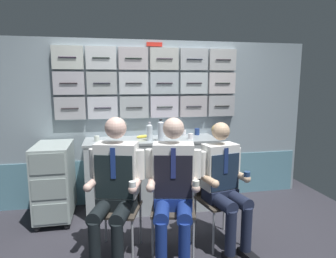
{
  "coord_description": "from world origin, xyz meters",
  "views": [
    {
      "loc": [
        -0.58,
        -2.47,
        1.61
      ],
      "look_at": [
        -0.01,
        0.49,
        1.13
      ],
      "focal_mm": 31.12,
      "sensor_mm": 36.0,
      "label": 1
    }
  ],
  "objects_px": {
    "crew_member_left": "(115,182)",
    "crew_member_right": "(224,180)",
    "sparkling_bottle_green": "(150,132)",
    "snack_banana": "(142,136)",
    "folding_chair_left": "(120,196)",
    "folding_chair_right": "(215,189)",
    "folding_chair_center": "(173,196)",
    "paper_cup_blue": "(184,132)",
    "service_trolley": "(54,180)",
    "crew_member_center": "(173,182)"
  },
  "relations": [
    {
      "from": "service_trolley",
      "to": "snack_banana",
      "type": "height_order",
      "value": "snack_banana"
    },
    {
      "from": "crew_member_center",
      "to": "sparkling_bottle_green",
      "type": "relative_size",
      "value": 5.75
    },
    {
      "from": "crew_member_center",
      "to": "folding_chair_right",
      "type": "xyz_separation_m",
      "value": [
        0.49,
        0.25,
        -0.2
      ]
    },
    {
      "from": "crew_member_right",
      "to": "sparkling_bottle_green",
      "type": "relative_size",
      "value": 5.45
    },
    {
      "from": "service_trolley",
      "to": "folding_chair_right",
      "type": "height_order",
      "value": "service_trolley"
    },
    {
      "from": "crew_member_left",
      "to": "crew_member_right",
      "type": "xyz_separation_m",
      "value": [
        1.05,
        0.0,
        -0.05
      ]
    },
    {
      "from": "folding_chair_center",
      "to": "folding_chair_right",
      "type": "relative_size",
      "value": 1.0
    },
    {
      "from": "folding_chair_right",
      "to": "crew_member_center",
      "type": "bearing_deg",
      "value": -152.93
    },
    {
      "from": "crew_member_center",
      "to": "snack_banana",
      "type": "xyz_separation_m",
      "value": [
        -0.15,
        1.18,
        0.21
      ]
    },
    {
      "from": "sparkling_bottle_green",
      "to": "folding_chair_left",
      "type": "bearing_deg",
      "value": -117.16
    },
    {
      "from": "folding_chair_center",
      "to": "crew_member_center",
      "type": "distance_m",
      "value": 0.25
    },
    {
      "from": "folding_chair_right",
      "to": "folding_chair_center",
      "type": "bearing_deg",
      "value": -168.13
    },
    {
      "from": "service_trolley",
      "to": "snack_banana",
      "type": "bearing_deg",
      "value": 10.1
    },
    {
      "from": "folding_chair_left",
      "to": "paper_cup_blue",
      "type": "distance_m",
      "value": 1.42
    },
    {
      "from": "crew_member_left",
      "to": "folding_chair_right",
      "type": "xyz_separation_m",
      "value": [
        1.01,
        0.16,
        -0.2
      ]
    },
    {
      "from": "crew_member_right",
      "to": "paper_cup_blue",
      "type": "xyz_separation_m",
      "value": [
        -0.11,
        1.18,
        0.27
      ]
    },
    {
      "from": "folding_chair_right",
      "to": "sparkling_bottle_green",
      "type": "height_order",
      "value": "sparkling_bottle_green"
    },
    {
      "from": "folding_chair_left",
      "to": "crew_member_left",
      "type": "height_order",
      "value": "crew_member_left"
    },
    {
      "from": "service_trolley",
      "to": "folding_chair_right",
      "type": "relative_size",
      "value": 1.07
    },
    {
      "from": "service_trolley",
      "to": "folding_chair_center",
      "type": "height_order",
      "value": "service_trolley"
    },
    {
      "from": "service_trolley",
      "to": "folding_chair_left",
      "type": "height_order",
      "value": "service_trolley"
    },
    {
      "from": "folding_chair_right",
      "to": "paper_cup_blue",
      "type": "distance_m",
      "value": 1.11
    },
    {
      "from": "crew_member_left",
      "to": "folding_chair_right",
      "type": "height_order",
      "value": "crew_member_left"
    },
    {
      "from": "folding_chair_center",
      "to": "folding_chair_left",
      "type": "bearing_deg",
      "value": 170.28
    },
    {
      "from": "folding_chair_center",
      "to": "snack_banana",
      "type": "relative_size",
      "value": 4.93
    },
    {
      "from": "sparkling_bottle_green",
      "to": "paper_cup_blue",
      "type": "distance_m",
      "value": 0.57
    },
    {
      "from": "folding_chair_left",
      "to": "folding_chair_right",
      "type": "relative_size",
      "value": 1.0
    },
    {
      "from": "crew_member_left",
      "to": "folding_chair_center",
      "type": "height_order",
      "value": "crew_member_left"
    },
    {
      "from": "crew_member_center",
      "to": "folding_chair_right",
      "type": "distance_m",
      "value": 0.58
    },
    {
      "from": "snack_banana",
      "to": "sparkling_bottle_green",
      "type": "bearing_deg",
      "value": -68.63
    },
    {
      "from": "service_trolley",
      "to": "folding_chair_left",
      "type": "distance_m",
      "value": 1.05
    },
    {
      "from": "crew_member_left",
      "to": "folding_chair_right",
      "type": "bearing_deg",
      "value": 9.02
    },
    {
      "from": "folding_chair_right",
      "to": "sparkling_bottle_green",
      "type": "relative_size",
      "value": 3.77
    },
    {
      "from": "folding_chair_center",
      "to": "paper_cup_blue",
      "type": "distance_m",
      "value": 1.25
    },
    {
      "from": "crew_member_center",
      "to": "sparkling_bottle_green",
      "type": "distance_m",
      "value": 1.05
    },
    {
      "from": "service_trolley",
      "to": "folding_chair_left",
      "type": "bearing_deg",
      "value": -45.54
    },
    {
      "from": "crew_member_center",
      "to": "sparkling_bottle_green",
      "type": "xyz_separation_m",
      "value": [
        -0.08,
        1.0,
        0.29
      ]
    },
    {
      "from": "snack_banana",
      "to": "folding_chair_left",
      "type": "bearing_deg",
      "value": -108.91
    },
    {
      "from": "folding_chair_left",
      "to": "snack_banana",
      "type": "bearing_deg",
      "value": 71.09
    },
    {
      "from": "crew_member_center",
      "to": "service_trolley",
      "type": "bearing_deg",
      "value": 140.66
    },
    {
      "from": "crew_member_right",
      "to": "service_trolley",
      "type": "bearing_deg",
      "value": 152.59
    },
    {
      "from": "crew_member_right",
      "to": "sparkling_bottle_green",
      "type": "height_order",
      "value": "crew_member_right"
    },
    {
      "from": "sparkling_bottle_green",
      "to": "snack_banana",
      "type": "distance_m",
      "value": 0.21
    },
    {
      "from": "folding_chair_left",
      "to": "crew_member_center",
      "type": "height_order",
      "value": "crew_member_center"
    },
    {
      "from": "crew_member_right",
      "to": "snack_banana",
      "type": "distance_m",
      "value": 1.31
    },
    {
      "from": "folding_chair_left",
      "to": "crew_member_left",
      "type": "xyz_separation_m",
      "value": [
        -0.05,
        -0.15,
        0.2
      ]
    },
    {
      "from": "folding_chair_left",
      "to": "snack_banana",
      "type": "height_order",
      "value": "snack_banana"
    },
    {
      "from": "crew_member_right",
      "to": "paper_cup_blue",
      "type": "relative_size",
      "value": 17.23
    },
    {
      "from": "crew_member_right",
      "to": "crew_member_left",
      "type": "bearing_deg",
      "value": -179.97
    },
    {
      "from": "crew_member_left",
      "to": "crew_member_right",
      "type": "distance_m",
      "value": 1.05
    }
  ]
}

